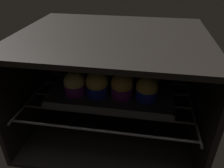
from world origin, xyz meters
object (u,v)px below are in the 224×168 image
Objects in this scene: muffin_row1_col0 at (80,73)px; muffin_row1_col1 at (102,74)px; muffin_row0_col0 at (74,84)px; muffin_row1_col3 at (149,78)px; baking_tray at (112,91)px; muffin_row1_col2 at (126,76)px; muffin_row0_col1 at (97,84)px; muffin_row0_col2 at (122,86)px; muffin_row0_col3 at (147,89)px.

muffin_row1_col1 reaches higher than muffin_row1_col0.
muffin_row1_col3 is at bearing 19.00° from muffin_row0_col0.
muffin_row1_col2 is (4.35, 3.93, 4.06)cm from baking_tray.
muffin_row0_col0 is 1.03× the size of muffin_row1_col2.
muffin_row1_col3 is at bearing 0.23° from muffin_row1_col2.
muffin_row0_col0 reaches higher than muffin_row1_col2.
muffin_row0_col0 is (-12.02, -4.52, 4.18)cm from baking_tray.
muffin_row0_col1 is (7.59, 0.45, 0.38)cm from muffin_row0_col0.
muffin_row0_col0 is 26.07cm from muffin_row1_col3.
muffin_row1_col3 is (24.65, 8.49, 0.00)cm from muffin_row0_col0.
muffin_row0_col0 is at bearing -159.39° from baking_tray.
muffin_row0_col2 is at bearing -43.71° from baking_tray.
baking_tray is at bearing -17.91° from muffin_row1_col0.
muffin_row0_col1 is 1.15× the size of muffin_row1_col0.
muffin_row0_col3 is at bearing -17.84° from muffin_row1_col0.
baking_tray is 7.54cm from muffin_row0_col1.
muffin_row1_col3 is at bearing -1.02° from muffin_row1_col1.
muffin_row1_col3 reaches higher than muffin_row0_col3.
muffin_row1_col3 is at bearing 41.38° from muffin_row0_col2.
muffin_row0_col2 is 11.64cm from muffin_row1_col3.
muffin_row1_col2 reaches higher than baking_tray.
baking_tray is 5.04× the size of muffin_row1_col3.
muffin_row1_col3 reaches higher than muffin_row1_col0.
muffin_row1_col2 is 8.29cm from muffin_row1_col3.
muffin_row0_col0 is 15.94cm from muffin_row0_col2.
muffin_row1_col1 is at bearing 1.15° from muffin_row1_col0.
muffin_row0_col2 is at bearing -138.62° from muffin_row1_col3.
muffin_row1_col0 is (-0.70, 8.63, -0.25)cm from muffin_row0_col0.
muffin_row1_col1 is at bearing 153.86° from muffin_row0_col3.
baking_tray is 6.99cm from muffin_row0_col2.
baking_tray is 13.89cm from muffin_row1_col3.
muffin_row0_col0 is at bearing -178.45° from muffin_row0_col3.
muffin_row0_col3 is 1.02× the size of muffin_row1_col2.
muffin_row1_col1 is at bearing 49.55° from muffin_row0_col0.
muffin_row1_col0 is at bearing 162.09° from baking_tray.
muffin_row1_col2 is (0.45, 7.66, -0.39)cm from muffin_row0_col2.
muffin_row1_col2 is at bearing -0.59° from muffin_row1_col0.
muffin_row1_col3 is at bearing -0.32° from muffin_row1_col0.
muffin_row0_col2 is 7.68cm from muffin_row1_col2.
muffin_row1_col3 is (8.29, 0.03, 0.13)cm from muffin_row1_col2.
muffin_row0_col1 is 1.14× the size of muffin_row1_col1.
muffin_row1_col1 is (-0.10, 8.34, -0.59)cm from muffin_row0_col1.
muffin_row1_col2 is (8.87, -0.34, 0.09)cm from muffin_row1_col1.
muffin_row1_col0 reaches higher than baking_tray.
muffin_row0_col0 is 0.96× the size of muffin_row0_col2.
muffin_row0_col2 reaches higher than muffin_row1_col2.
muffin_row0_col1 is at bearing -137.62° from muffin_row1_col2.
baking_tray is at bearing -162.57° from muffin_row1_col3.
baking_tray is at bearing -137.86° from muffin_row1_col2.
muffin_row1_col0 is at bearing -178.85° from muffin_row1_col1.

